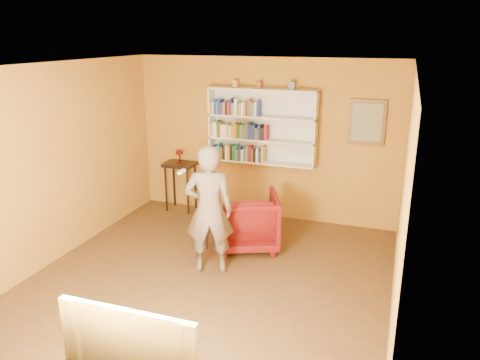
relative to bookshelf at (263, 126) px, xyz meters
name	(u,v)px	position (x,y,z in m)	size (l,w,h in m)	color
room_shell	(205,208)	(0.00, -2.41, -0.58)	(5.30, 5.80, 2.88)	#473017
bookshelf	(263,126)	(0.00, 0.00, 0.00)	(1.80, 0.29, 1.23)	silver
books_row_lower	(238,153)	(-0.39, -0.11, -0.46)	(0.93, 0.19, 0.27)	#562A7E
books_row_middle	(240,131)	(-0.36, -0.11, -0.08)	(0.97, 0.19, 0.27)	orange
books_row_upper	(236,108)	(-0.43, -0.10, 0.29)	(0.83, 0.19, 0.27)	gold
ornament_left	(236,84)	(-0.46, -0.06, 0.67)	(0.08, 0.08, 0.11)	#C67938
ornament_centre	(259,85)	(-0.06, -0.06, 0.67)	(0.08, 0.08, 0.11)	brown
ornament_right	(292,86)	(0.48, -0.06, 0.68)	(0.09, 0.09, 0.12)	slate
framed_painting	(367,122)	(1.65, 0.05, 0.16)	(0.55, 0.05, 0.70)	brown
console_table	(180,171)	(-1.47, -0.16, -0.87)	(0.54, 0.41, 0.88)	black
ruby_lustre	(179,154)	(-1.47, -0.16, -0.55)	(0.14, 0.14, 0.23)	maroon
armchair	(247,220)	(0.14, -1.24, -1.18)	(0.89, 0.92, 0.84)	#4E0509
person	(209,210)	(-0.08, -2.10, -0.73)	(0.63, 0.41, 1.73)	brown
game_remote	(182,172)	(-0.33, -2.35, -0.16)	(0.04, 0.15, 0.04)	silver
television	(137,339)	(0.39, -4.66, -0.81)	(1.15, 0.15, 0.66)	black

